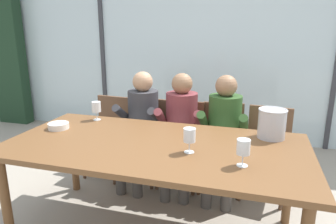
{
  "coord_description": "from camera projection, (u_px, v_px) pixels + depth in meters",
  "views": [
    {
      "loc": [
        0.7,
        -2.02,
        1.6
      ],
      "look_at": [
        0.0,
        0.35,
        0.93
      ],
      "focal_mm": 32.65,
      "sensor_mm": 36.0,
      "label": 1
    }
  ],
  "objects": [
    {
      "name": "person_charcoal_jacket",
      "position": [
        141.0,
        121.0,
        3.18
      ],
      "size": [
        0.47,
        0.62,
        1.18
      ],
      "rotation": [
        0.0,
        0.0,
        -0.03
      ],
      "color": "#38383D",
      "rests_on": "ground"
    },
    {
      "name": "chair_near_curtain",
      "position": [
        111.0,
        130.0,
        3.46
      ],
      "size": [
        0.47,
        0.47,
        0.86
      ],
      "rotation": [
        0.0,
        0.0,
        -0.07
      ],
      "color": "brown",
      "rests_on": "ground"
    },
    {
      "name": "ground",
      "position": [
        184.0,
        178.0,
        3.41
      ],
      "size": [
        14.0,
        14.0,
        0.0
      ],
      "primitive_type": "plane",
      "color": "#9E9384"
    },
    {
      "name": "chair_left_of_center",
      "position": [
        146.0,
        132.0,
        3.36
      ],
      "size": [
        0.48,
        0.48,
        0.86
      ],
      "rotation": [
        0.0,
        0.0,
        -0.1
      ],
      "color": "brown",
      "rests_on": "ground"
    },
    {
      "name": "window_glass_panel",
      "position": [
        209.0,
        51.0,
        4.37
      ],
      "size": [
        7.43,
        0.03,
        2.6
      ],
      "primitive_type": "cube",
      "color": "silver",
      "rests_on": "ground"
    },
    {
      "name": "person_maroon_top",
      "position": [
        180.0,
        125.0,
        3.06
      ],
      "size": [
        0.49,
        0.63,
        1.18
      ],
      "rotation": [
        0.0,
        0.0,
        0.09
      ],
      "color": "brown",
      "rests_on": "ground"
    },
    {
      "name": "chair_right_of_center",
      "position": [
        222.0,
        139.0,
        3.16
      ],
      "size": [
        0.46,
        0.46,
        0.86
      ],
      "rotation": [
        0.0,
        0.0,
        0.05
      ],
      "color": "brown",
      "rests_on": "ground"
    },
    {
      "name": "wine_glass_by_left_taster",
      "position": [
        96.0,
        108.0,
        2.83
      ],
      "size": [
        0.08,
        0.08,
        0.17
      ],
      "color": "silver",
      "rests_on": "dining_table"
    },
    {
      "name": "wine_glass_near_bucket",
      "position": [
        243.0,
        148.0,
        1.87
      ],
      "size": [
        0.08,
        0.08,
        0.17
      ],
      "color": "silver",
      "rests_on": "dining_table"
    },
    {
      "name": "tasting_bowl",
      "position": [
        58.0,
        126.0,
        2.6
      ],
      "size": [
        0.17,
        0.17,
        0.05
      ],
      "primitive_type": "cylinder",
      "color": "silver",
      "rests_on": "dining_table"
    },
    {
      "name": "ice_bucket_primary",
      "position": [
        272.0,
        123.0,
        2.36
      ],
      "size": [
        0.22,
        0.22,
        0.23
      ],
      "color": "#B7B7BC",
      "rests_on": "dining_table"
    },
    {
      "name": "person_olive_shirt",
      "position": [
        223.0,
        129.0,
        2.94
      ],
      "size": [
        0.46,
        0.61,
        1.18
      ],
      "rotation": [
        0.0,
        0.0,
        -0.01
      ],
      "color": "#2D5123",
      "rests_on": "ground"
    },
    {
      "name": "window_mullion_left",
      "position": [
        103.0,
        49.0,
        4.8
      ],
      "size": [
        0.06,
        0.06,
        2.6
      ],
      "primitive_type": "cube",
      "color": "#38383D",
      "rests_on": "ground"
    },
    {
      "name": "chair_center",
      "position": [
        182.0,
        136.0,
        3.24
      ],
      "size": [
        0.45,
        0.45,
        0.86
      ],
      "rotation": [
        0.0,
        0.0,
        -0.02
      ],
      "color": "brown",
      "rests_on": "ground"
    },
    {
      "name": "hillside_vineyard",
      "position": [
        230.0,
        56.0,
        7.6
      ],
      "size": [
        13.43,
        2.4,
        1.9
      ],
      "primitive_type": "cube",
      "color": "#386633",
      "rests_on": "ground"
    },
    {
      "name": "chair_near_window_right",
      "position": [
        267.0,
        145.0,
        3.0
      ],
      "size": [
        0.5,
        0.5,
        0.86
      ],
      "rotation": [
        0.0,
        0.0,
        -0.14
      ],
      "color": "brown",
      "rests_on": "ground"
    },
    {
      "name": "curtain_heavy_drape",
      "position": [
        7.0,
        47.0,
        5.12
      ],
      "size": [
        0.56,
        0.2,
        2.6
      ],
      "primitive_type": "cube",
      "color": "#1E3823",
      "rests_on": "ground"
    },
    {
      "name": "wine_glass_center_pour",
      "position": [
        189.0,
        136.0,
        2.08
      ],
      "size": [
        0.08,
        0.08,
        0.17
      ],
      "color": "silver",
      "rests_on": "dining_table"
    },
    {
      "name": "dining_table",
      "position": [
        155.0,
        152.0,
        2.29
      ],
      "size": [
        2.23,
        1.09,
        0.78
      ],
      "color": "brown",
      "rests_on": "ground"
    }
  ]
}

